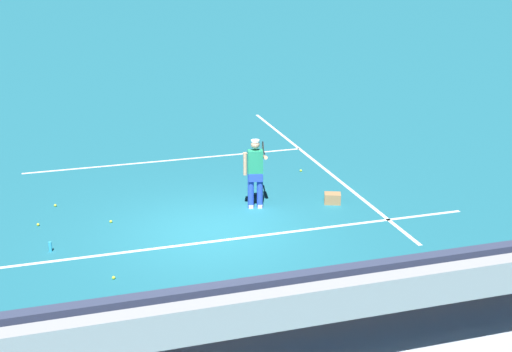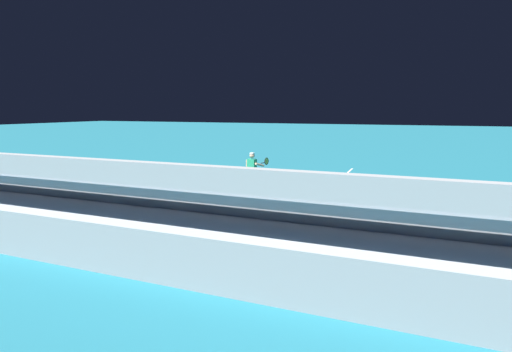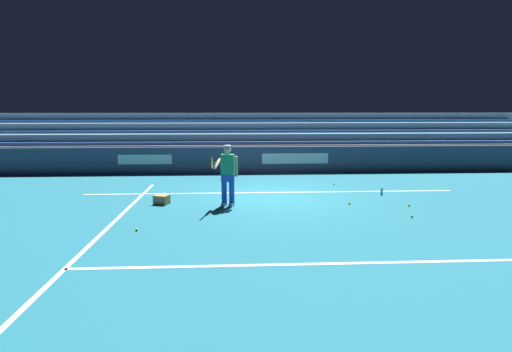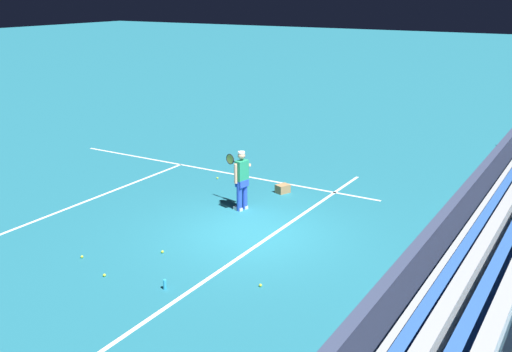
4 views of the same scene
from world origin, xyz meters
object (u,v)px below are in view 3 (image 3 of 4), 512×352
object	(u,v)px
tennis_ball_midcourt	(412,216)
tennis_player	(227,175)
tennis_ball_far_left	(334,184)
tennis_ball_toward_net	(137,230)
tennis_ball_on_baseline	(409,205)
tennis_ball_stray_back	(350,203)
water_bottle	(382,191)
ball_box_cardboard	(162,200)

from	to	relation	value
tennis_ball_midcourt	tennis_player	bearing A→B (deg)	-17.36
tennis_ball_far_left	tennis_ball_toward_net	distance (m)	7.65
tennis_ball_on_baseline	tennis_ball_far_left	distance (m)	3.45
tennis_ball_on_baseline	tennis_ball_stray_back	distance (m)	1.64
tennis_ball_far_left	water_bottle	bearing A→B (deg)	124.30
tennis_ball_toward_net	water_bottle	xyz separation A→B (m)	(-6.87, -3.40, 0.08)
tennis_ball_far_left	water_bottle	distance (m)	2.01
tennis_ball_on_baseline	tennis_ball_midcourt	world-z (taller)	same
tennis_player	tennis_ball_stray_back	xyz separation A→B (m)	(-3.49, 0.03, -0.86)
tennis_ball_on_baseline	tennis_player	bearing A→B (deg)	-3.70
tennis_ball_midcourt	water_bottle	xyz separation A→B (m)	(-0.19, -2.65, 0.08)
tennis_player	tennis_ball_far_left	bearing A→B (deg)	-142.77
tennis_ball_stray_back	tennis_ball_toward_net	bearing A→B (deg)	21.76
tennis_ball_stray_back	ball_box_cardboard	bearing A→B (deg)	-3.52
ball_box_cardboard	tennis_ball_stray_back	xyz separation A→B (m)	(-5.38, 0.33, -0.10)
tennis_player	tennis_ball_stray_back	distance (m)	3.59
ball_box_cardboard	tennis_ball_toward_net	world-z (taller)	ball_box_cardboard
tennis_ball_on_baseline	tennis_ball_stray_back	xyz separation A→B (m)	(1.61, -0.30, 0.00)
tennis_player	tennis_ball_toward_net	distance (m)	3.11
tennis_ball_far_left	water_bottle	xyz separation A→B (m)	(-1.13, 1.66, 0.08)
tennis_player	ball_box_cardboard	world-z (taller)	tennis_player
tennis_ball_on_baseline	tennis_ball_toward_net	world-z (taller)	same
ball_box_cardboard	water_bottle	size ratio (longest dim) A/B	1.82
tennis_ball_on_baseline	tennis_ball_midcourt	bearing A→B (deg)	69.61
ball_box_cardboard	tennis_ball_far_left	size ratio (longest dim) A/B	6.06
tennis_ball_midcourt	tennis_ball_on_baseline	bearing A→B (deg)	-110.39
tennis_ball_far_left	tennis_ball_stray_back	size ratio (longest dim) A/B	1.00
tennis_ball_toward_net	tennis_ball_midcourt	bearing A→B (deg)	-173.54
tennis_ball_on_baseline	tennis_ball_toward_net	size ratio (longest dim) A/B	1.00
tennis_ball_far_left	tennis_ball_toward_net	xyz separation A→B (m)	(5.74, 5.06, 0.00)
ball_box_cardboard	tennis_ball_stray_back	distance (m)	5.39
tennis_ball_stray_back	tennis_ball_on_baseline	bearing A→B (deg)	169.37
tennis_ball_far_left	water_bottle	size ratio (longest dim) A/B	0.30
tennis_ball_midcourt	tennis_ball_stray_back	xyz separation A→B (m)	(1.19, -1.43, 0.00)
tennis_player	tennis_ball_on_baseline	world-z (taller)	tennis_player
tennis_ball_on_baseline	tennis_ball_midcourt	size ratio (longest dim) A/B	1.00
tennis_ball_far_left	tennis_ball_stray_back	world-z (taller)	same
ball_box_cardboard	tennis_ball_stray_back	bearing A→B (deg)	176.48
tennis_player	tennis_ball_stray_back	bearing A→B (deg)	179.54
tennis_ball_midcourt	water_bottle	distance (m)	2.65
tennis_ball_far_left	tennis_player	bearing A→B (deg)	37.23
water_bottle	tennis_ball_far_left	bearing A→B (deg)	-55.70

